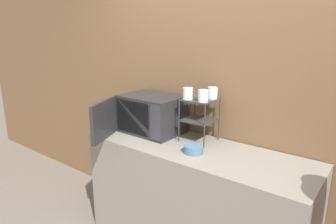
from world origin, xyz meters
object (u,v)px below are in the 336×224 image
at_px(glass_front_right, 203,96).
at_px(microwave, 149,114).
at_px(glass_back_right, 212,93).
at_px(bowl, 193,149).
at_px(dish_rack, 200,111).
at_px(glass_front_left, 188,94).

bearing_deg(glass_front_right, microwave, -177.81).
relative_size(glass_back_right, bowl, 0.63).
distance_m(microwave, glass_front_right, 0.57).
relative_size(microwave, dish_rack, 2.18).
height_order(glass_back_right, bowl, glass_back_right).
xyz_separation_m(glass_front_left, bowl, (0.18, -0.18, -0.37)).
relative_size(dish_rack, glass_front_right, 3.79).
height_order(dish_rack, glass_front_left, glass_front_left).
distance_m(glass_front_right, bowl, 0.41).
distance_m(microwave, bowl, 0.61).
xyz_separation_m(microwave, glass_front_right, (0.53, 0.02, 0.23)).
relative_size(microwave, glass_front_right, 8.26).
xyz_separation_m(microwave, dish_rack, (0.46, 0.09, 0.09)).
bearing_deg(glass_front_left, glass_back_right, 45.70).
distance_m(glass_front_left, glass_front_right, 0.14).
bearing_deg(glass_front_left, microwave, -177.02).
bearing_deg(bowl, glass_front_left, 134.97).
relative_size(glass_front_left, glass_front_right, 1.00).
bearing_deg(glass_front_right, bowl, -76.71).
distance_m(glass_front_left, bowl, 0.44).
bearing_deg(glass_back_right, glass_front_left, -134.30).
bearing_deg(microwave, dish_rack, 11.42).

